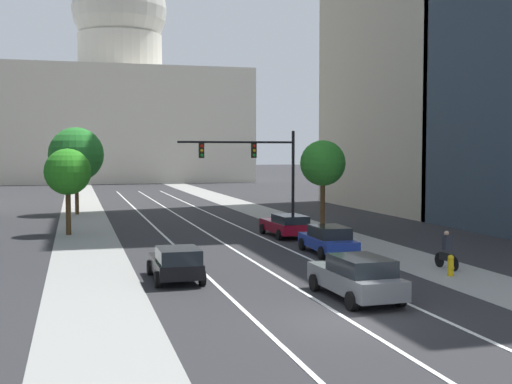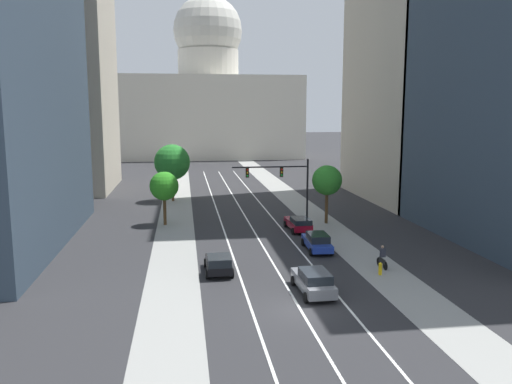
% 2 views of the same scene
% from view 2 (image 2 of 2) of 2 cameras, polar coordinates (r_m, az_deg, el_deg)
% --- Properties ---
extents(ground_plane, '(400.00, 400.00, 0.00)m').
position_cam_2_polar(ground_plane, '(69.47, -2.44, -0.59)').
color(ground_plane, '#2B2B2D').
extents(sidewalk_left, '(3.67, 130.00, 0.01)m').
position_cam_2_polar(sidewalk_left, '(64.23, -8.68, -1.47)').
color(sidewalk_left, gray).
rests_on(sidewalk_left, ground).
extents(sidewalk_right, '(3.67, 130.00, 0.01)m').
position_cam_2_polar(sidewalk_right, '(65.76, 4.51, -1.15)').
color(sidewalk_right, gray).
rests_on(sidewalk_right, ground).
extents(lane_stripe_left, '(0.16, 90.00, 0.01)m').
position_cam_2_polar(lane_stripe_left, '(54.55, -3.87, -3.24)').
color(lane_stripe_left, white).
rests_on(lane_stripe_left, ground).
extents(lane_stripe_center, '(0.16, 90.00, 0.01)m').
position_cam_2_polar(lane_stripe_center, '(54.82, -0.91, -3.16)').
color(lane_stripe_center, white).
rests_on(lane_stripe_center, ground).
extents(lane_stripe_right, '(0.16, 90.00, 0.01)m').
position_cam_2_polar(lane_stripe_right, '(55.23, 2.02, -3.07)').
color(lane_stripe_right, white).
rests_on(lane_stripe_right, ground).
extents(office_tower_far_left, '(20.94, 19.07, 45.79)m').
position_cam_2_polar(office_tower_far_left, '(82.35, -23.22, 16.23)').
color(office_tower_far_left, '#B7AD99').
rests_on(office_tower_far_left, ground).
extents(capitol_building, '(43.63, 23.79, 40.02)m').
position_cam_2_polar(capitol_building, '(130.86, -5.19, 10.05)').
color(capitol_building, beige).
rests_on(capitol_building, ground).
extents(car_black, '(1.95, 4.02, 1.45)m').
position_cam_2_polar(car_black, '(37.42, -4.11, -7.79)').
color(car_black, black).
rests_on(car_black, ground).
extents(car_blue, '(2.05, 4.78, 1.47)m').
position_cam_2_polar(car_blue, '(43.52, 6.72, -5.41)').
color(car_blue, '#1E389E').
rests_on(car_blue, ground).
extents(car_gray, '(2.12, 4.77, 1.57)m').
position_cam_2_polar(car_gray, '(33.62, 6.32, -9.67)').
color(car_gray, slate).
rests_on(car_gray, ground).
extents(car_crimson, '(2.07, 4.79, 1.43)m').
position_cam_2_polar(car_crimson, '(50.25, 4.68, -3.43)').
color(car_crimson, maroon).
rests_on(car_crimson, ground).
extents(traffic_signal_mast, '(7.87, 0.39, 6.61)m').
position_cam_2_polar(traffic_signal_mast, '(52.97, 3.06, 1.44)').
color(traffic_signal_mast, black).
rests_on(traffic_signal_mast, ground).
extents(fire_hydrant, '(0.26, 0.35, 0.91)m').
position_cam_2_polar(fire_hydrant, '(38.12, 13.45, -8.16)').
color(fire_hydrant, yellow).
rests_on(fire_hydrant, ground).
extents(cyclist, '(0.38, 1.70, 1.72)m').
position_cam_2_polar(cyclist, '(39.62, 13.67, -6.93)').
color(cyclist, black).
rests_on(cyclist, ground).
extents(street_tree_far_right, '(3.05, 3.05, 6.00)m').
position_cam_2_polar(street_tree_far_right, '(53.42, 7.78, 1.26)').
color(street_tree_far_right, '#51381E').
rests_on(street_tree_far_right, ground).
extents(street_tree_near_left, '(2.91, 2.91, 5.43)m').
position_cam_2_polar(street_tree_near_left, '(53.08, -10.03, 0.62)').
color(street_tree_near_left, '#51381E').
rests_on(street_tree_near_left, ground).
extents(street_tree_mid_left, '(4.52, 4.52, 7.26)m').
position_cam_2_polar(street_tree_mid_left, '(66.82, -9.17, 3.23)').
color(street_tree_mid_left, '#51381E').
rests_on(street_tree_mid_left, ground).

